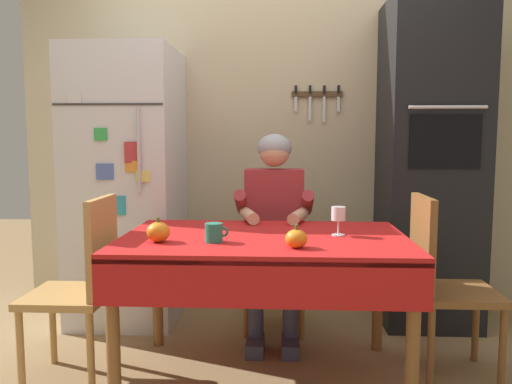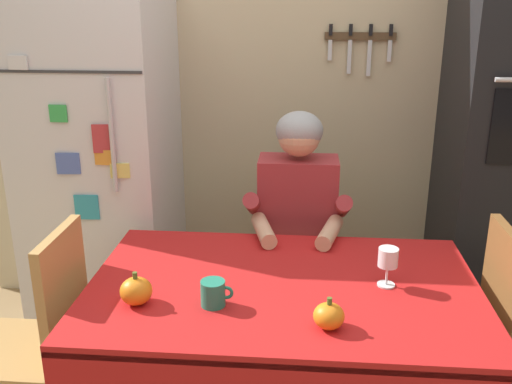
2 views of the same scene
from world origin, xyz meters
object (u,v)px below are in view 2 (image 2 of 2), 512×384
(dining_table, at_px, (283,308))
(wine_glass, at_px, (388,259))
(seated_person, at_px, (297,224))
(chair_left_side, at_px, (43,335))
(refrigerator, at_px, (103,168))
(wall_oven, at_px, (512,145))
(coffee_mug, at_px, (213,293))
(pumpkin_medium, at_px, (329,316))
(pumpkin_large, at_px, (136,291))
(chair_behind_person, at_px, (297,252))

(dining_table, height_order, wine_glass, wine_glass)
(seated_person, xyz_separation_m, chair_left_side, (-0.94, -0.63, -0.23))
(seated_person, bearing_deg, refrigerator, 164.24)
(wall_oven, bearing_deg, wine_glass, -127.83)
(dining_table, relative_size, wine_glass, 9.71)
(coffee_mug, height_order, wine_glass, wine_glass)
(seated_person, bearing_deg, chair_left_side, -146.24)
(chair_left_side, relative_size, coffee_mug, 8.46)
(dining_table, bearing_deg, refrigerator, 137.09)
(seated_person, distance_m, pumpkin_medium, 0.86)
(seated_person, relative_size, wine_glass, 8.63)
(dining_table, xyz_separation_m, wine_glass, (0.37, 0.04, 0.19))
(refrigerator, relative_size, pumpkin_large, 15.59)
(dining_table, xyz_separation_m, pumpkin_large, (-0.48, -0.16, 0.13))
(refrigerator, height_order, dining_table, refrigerator)
(refrigerator, xyz_separation_m, coffee_mug, (0.72, -1.03, -0.12))
(wall_oven, height_order, coffee_mug, wall_oven)
(dining_table, bearing_deg, chair_behind_person, 87.14)
(chair_left_side, height_order, wine_glass, chair_left_side)
(chair_behind_person, bearing_deg, seated_person, -90.00)
(chair_left_side, distance_m, coffee_mug, 0.74)
(chair_left_side, bearing_deg, refrigerator, 93.10)
(chair_behind_person, xyz_separation_m, pumpkin_large, (-0.52, -0.95, 0.28))
(chair_left_side, bearing_deg, coffee_mug, -10.20)
(refrigerator, relative_size, wine_glass, 12.48)
(refrigerator, distance_m, coffee_mug, 1.26)
(chair_behind_person, distance_m, pumpkin_medium, 1.09)
(coffee_mug, bearing_deg, pumpkin_medium, -15.78)
(dining_table, distance_m, pumpkin_large, 0.53)
(wall_oven, relative_size, chair_behind_person, 2.26)
(chair_left_side, height_order, pumpkin_large, chair_left_side)
(wine_glass, bearing_deg, pumpkin_large, -166.81)
(wall_oven, xyz_separation_m, chair_left_side, (-1.95, -0.95, -0.54))
(chair_left_side, bearing_deg, pumpkin_medium, -12.22)
(pumpkin_large, height_order, pumpkin_medium, pumpkin_large)
(dining_table, height_order, chair_behind_person, chair_behind_person)
(refrigerator, distance_m, wall_oven, 2.01)
(refrigerator, xyz_separation_m, wine_glass, (1.32, -0.84, -0.06))
(seated_person, relative_size, pumpkin_large, 10.78)
(refrigerator, distance_m, pumpkin_medium, 1.59)
(coffee_mug, xyz_separation_m, pumpkin_large, (-0.26, -0.01, 0.00))
(seated_person, relative_size, coffee_mug, 11.32)
(seated_person, relative_size, chair_left_side, 1.34)
(seated_person, xyz_separation_m, wine_glass, (0.33, -0.56, 0.10))
(wine_glass, bearing_deg, wall_oven, 52.17)
(wall_oven, height_order, dining_table, wall_oven)
(chair_left_side, bearing_deg, wall_oven, 25.91)
(refrigerator, relative_size, pumpkin_medium, 17.27)
(refrigerator, relative_size, wall_oven, 0.86)
(wall_oven, distance_m, chair_left_side, 2.23)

